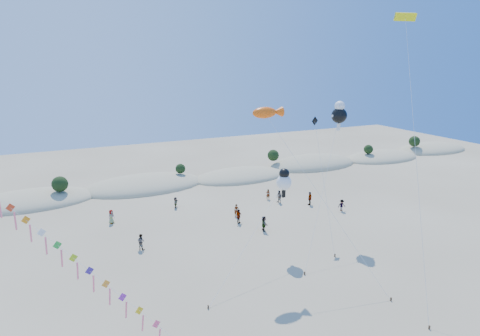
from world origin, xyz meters
name	(u,v)px	position (x,y,z in m)	size (l,w,h in m)	color
dune_ridge	(151,185)	(1.06, 45.14, 0.11)	(145.30, 11.49, 5.57)	#9C9272
fish_kite	(268,113)	(6.18, 16.32, 14.53)	(7.46, 11.50, 15.10)	#3F2D1E
cartoon_kite_low	(284,181)	(8.76, 17.46, 7.46)	(11.60, 7.65, 8.73)	#3F2D1E
cartoon_kite_high	(339,114)	(17.37, 20.27, 13.42)	(10.50, 9.29, 14.85)	#3F2D1E
parafoil_kite	(406,24)	(18.20, 12.74, 22.35)	(7.58, 12.02, 23.35)	#3F2D1E
dark_kite	(320,155)	(14.26, 19.22, 9.27)	(2.74, 7.85, 13.15)	#3F2D1E
beachgoers	(242,211)	(8.60, 27.09, 0.85)	(29.18, 13.23, 1.87)	slate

